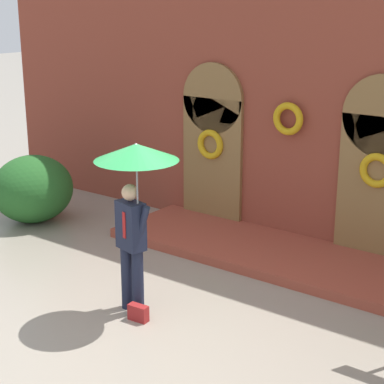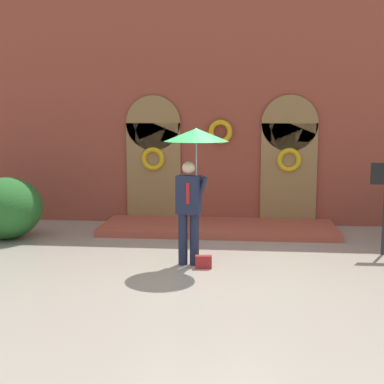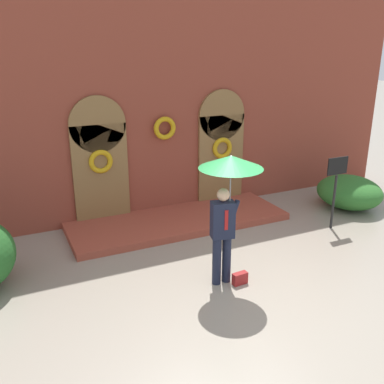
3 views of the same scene
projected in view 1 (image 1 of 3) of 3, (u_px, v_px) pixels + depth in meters
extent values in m
plane|color=gray|center=(140.00, 324.00, 8.46)|extent=(80.00, 80.00, 0.00)
cube|color=brown|center=(300.00, 81.00, 10.88)|extent=(14.00, 0.50, 5.60)
cube|color=brown|center=(212.00, 162.00, 12.04)|extent=(1.30, 0.08, 2.40)
cylinder|color=brown|center=(213.00, 98.00, 11.69)|extent=(1.30, 0.08, 1.30)
cube|color=brown|center=(376.00, 191.00, 10.19)|extent=(1.30, 0.08, 2.40)
cylinder|color=brown|center=(383.00, 116.00, 9.85)|extent=(1.30, 0.08, 1.30)
torus|color=#C69314|center=(210.00, 144.00, 11.88)|extent=(0.56, 0.12, 0.56)
torus|color=#C69314|center=(377.00, 171.00, 10.04)|extent=(0.56, 0.12, 0.56)
torus|color=#C69314|center=(288.00, 119.00, 10.78)|extent=(0.56, 0.12, 0.56)
cube|color=#98402E|center=(260.00, 250.00, 10.77)|extent=(5.20, 1.80, 0.16)
cylinder|color=#191E33|center=(127.00, 277.00, 8.81)|extent=(0.16, 0.16, 0.90)
cylinder|color=#191E33|center=(138.00, 281.00, 8.70)|extent=(0.16, 0.16, 0.90)
cube|color=#191E33|center=(131.00, 225.00, 8.53)|extent=(0.44, 0.32, 0.66)
cube|color=#A51919|center=(124.00, 225.00, 8.42)|extent=(0.06, 0.02, 0.36)
sphere|color=tan|center=(130.00, 192.00, 8.40)|extent=(0.22, 0.22, 0.22)
cylinder|color=#191E33|center=(143.00, 222.00, 8.38)|extent=(0.22, 0.09, 0.46)
cylinder|color=gray|center=(137.00, 197.00, 8.34)|extent=(0.02, 0.02, 0.98)
cone|color=#1E7538|center=(136.00, 152.00, 8.17)|extent=(1.10, 1.10, 0.22)
cone|color=white|center=(136.00, 151.00, 8.16)|extent=(0.61, 0.61, 0.20)
cube|color=maroon|center=(138.00, 313.00, 8.54)|extent=(0.29, 0.14, 0.22)
ellipsoid|color=#235B23|center=(33.00, 189.00, 12.29)|extent=(1.48, 1.57, 1.29)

